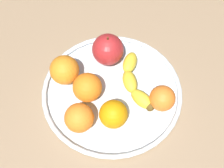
% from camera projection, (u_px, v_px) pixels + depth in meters
% --- Properties ---
extents(ground_plane, '(1.67, 1.67, 0.04)m').
position_uv_depth(ground_plane, '(112.00, 97.00, 0.87)').
color(ground_plane, '#957B5D').
extents(fruit_bowl, '(0.36, 0.36, 0.02)m').
position_uv_depth(fruit_bowl, '(112.00, 92.00, 0.85)').
color(fruit_bowl, silver).
rests_on(fruit_bowl, ground_plane).
extents(banana, '(0.19, 0.07, 0.03)m').
position_uv_depth(banana, '(134.00, 82.00, 0.83)').
color(banana, yellow).
rests_on(banana, fruit_bowl).
extents(apple, '(0.08, 0.08, 0.09)m').
position_uv_depth(apple, '(108.00, 50.00, 0.86)').
color(apple, '#AE2628').
rests_on(apple, fruit_bowl).
extents(orange_back_left, '(0.06, 0.06, 0.06)m').
position_uv_depth(orange_back_left, '(162.00, 98.00, 0.79)').
color(orange_back_left, orange).
rests_on(orange_back_left, fruit_bowl).
extents(orange_back_right, '(0.07, 0.07, 0.07)m').
position_uv_depth(orange_back_right, '(64.00, 70.00, 0.83)').
color(orange_back_right, orange).
rests_on(orange_back_right, fruit_bowl).
extents(orange_front_right, '(0.07, 0.07, 0.07)m').
position_uv_depth(orange_front_right, '(113.00, 114.00, 0.77)').
color(orange_front_right, orange).
rests_on(orange_front_right, fruit_bowl).
extents(orange_center, '(0.07, 0.07, 0.07)m').
position_uv_depth(orange_center, '(87.00, 87.00, 0.80)').
color(orange_center, orange).
rests_on(orange_center, fruit_bowl).
extents(orange_front_left, '(0.07, 0.07, 0.07)m').
position_uv_depth(orange_front_left, '(79.00, 118.00, 0.76)').
color(orange_front_left, orange).
rests_on(orange_front_left, fruit_bowl).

